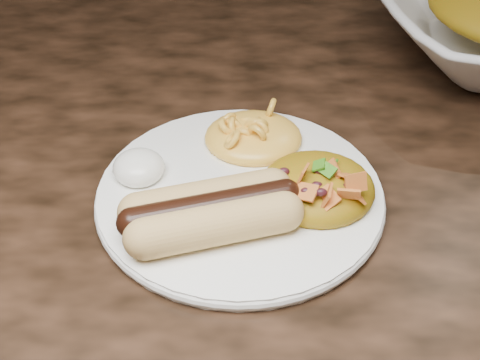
{
  "coord_description": "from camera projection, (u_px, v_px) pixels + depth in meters",
  "views": [
    {
      "loc": [
        0.1,
        -0.5,
        1.11
      ],
      "look_at": [
        0.09,
        -0.1,
        0.77
      ],
      "focal_mm": 50.0,
      "sensor_mm": 36.0,
      "label": 1
    }
  ],
  "objects": [
    {
      "name": "hotdog",
      "position": [
        211.0,
        211.0,
        0.48
      ],
      "size": [
        0.12,
        0.09,
        0.03
      ],
      "rotation": [
        0.0,
        0.0,
        0.29
      ],
      "color": "tan",
      "rests_on": "plate"
    },
    {
      "name": "mac_and_cheese",
      "position": [
        253.0,
        126.0,
        0.57
      ],
      "size": [
        0.09,
        0.08,
        0.03
      ],
      "primitive_type": "ellipsoid",
      "rotation": [
        0.0,
        0.0,
        -0.04
      ],
      "color": "#FFA13C",
      "rests_on": "plate"
    },
    {
      "name": "sour_cream",
      "position": [
        138.0,
        163.0,
        0.53
      ],
      "size": [
        0.04,
        0.04,
        0.03
      ],
      "primitive_type": "ellipsoid",
      "rotation": [
        0.0,
        0.0,
        -0.02
      ],
      "color": "white",
      "rests_on": "plate"
    },
    {
      "name": "taco_salad",
      "position": [
        318.0,
        179.0,
        0.51
      ],
      "size": [
        0.09,
        0.09,
        0.04
      ],
      "rotation": [
        0.0,
        0.0,
        0.41
      ],
      "color": "#D04A06",
      "rests_on": "plate"
    },
    {
      "name": "table",
      "position": [
        149.0,
        201.0,
        0.67
      ],
      "size": [
        1.6,
        0.9,
        0.75
      ],
      "color": "#462A1B",
      "rests_on": "floor"
    },
    {
      "name": "plate",
      "position": [
        240.0,
        195.0,
        0.53
      ],
      "size": [
        0.25,
        0.25,
        0.01
      ],
      "primitive_type": "cylinder",
      "rotation": [
        0.0,
        0.0,
        -0.09
      ],
      "color": "white",
      "rests_on": "table"
    }
  ]
}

